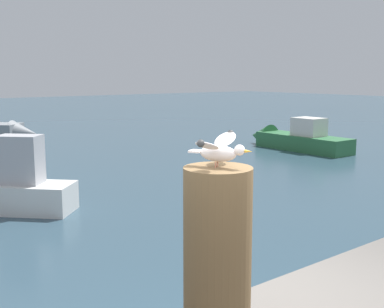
{
  "coord_description": "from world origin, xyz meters",
  "views": [
    {
      "loc": [
        -2.45,
        -2.56,
        2.85
      ],
      "look_at": [
        -0.5,
        -0.13,
        2.35
      ],
      "focal_mm": 46.44,
      "sensor_mm": 36.0,
      "label": 1
    }
  ],
  "objects": [
    {
      "name": "boat_green",
      "position": [
        12.58,
        9.94,
        0.39
      ],
      "size": [
        1.28,
        4.74,
        1.47
      ],
      "color": "#2D6B3D",
      "rests_on": "ground_plane"
    },
    {
      "name": "mooring_post",
      "position": [
        -0.5,
        -0.38,
        1.76
      ],
      "size": [
        0.42,
        0.42,
        1.09
      ],
      "primitive_type": "cylinder",
      "color": "brown",
      "rests_on": "harbor_quay"
    },
    {
      "name": "seagull",
      "position": [
        -0.5,
        -0.38,
        2.41
      ],
      "size": [
        0.52,
        0.38,
        0.2
      ],
      "color": "tan",
      "rests_on": "mooring_post"
    }
  ]
}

